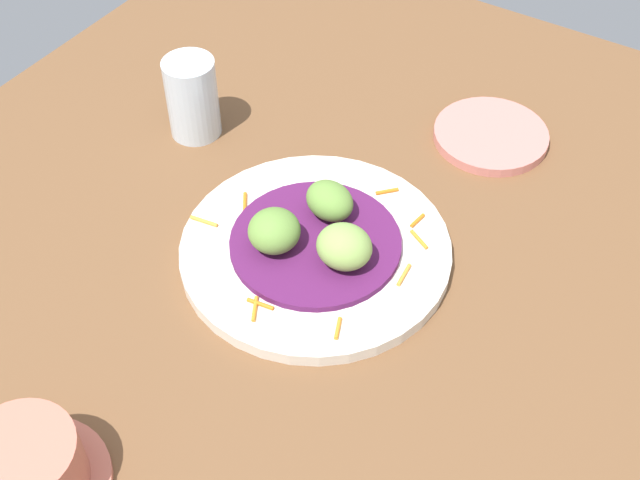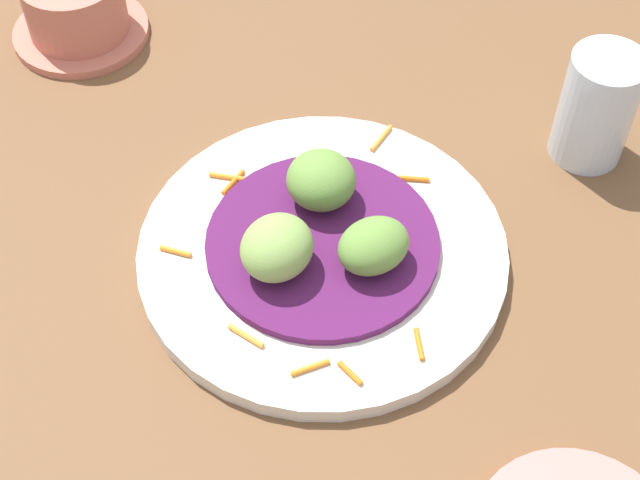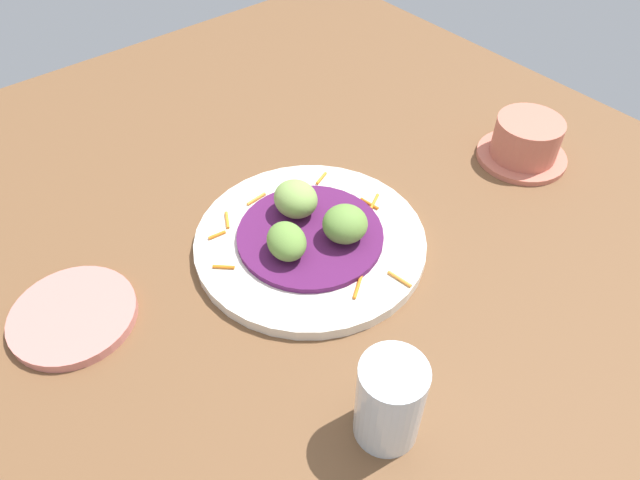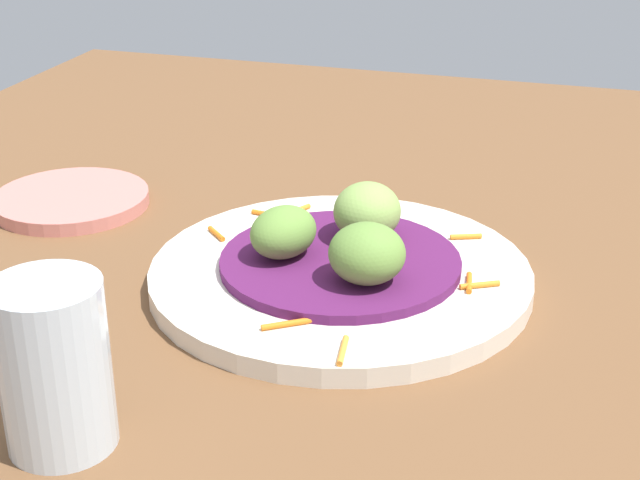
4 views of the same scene
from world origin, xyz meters
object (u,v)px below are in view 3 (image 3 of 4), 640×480
object	(u,v)px
main_plate	(310,241)
guac_scoop_right	(287,241)
guac_scoop_left	(345,224)
side_plate_small	(73,316)
guac_scoop_center	(298,198)
terracotta_bowl	(526,142)
water_glass	(390,401)

from	to	relation	value
main_plate	guac_scoop_right	bearing A→B (deg)	101.59
guac_scoop_left	side_plate_small	world-z (taller)	guac_scoop_left
guac_scoop_left	guac_scoop_center	bearing A→B (deg)	11.59
guac_scoop_center	side_plate_small	size ratio (longest dim) A/B	0.42
main_plate	terracotta_bowl	distance (cm)	34.49
terracotta_bowl	water_glass	bearing A→B (deg)	111.59
guac_scoop_right	side_plate_small	bearing A→B (deg)	69.48
side_plate_small	water_glass	bearing A→B (deg)	-150.45
water_glass	side_plate_small	bearing A→B (deg)	29.55
guac_scoop_left	main_plate	bearing A→B (deg)	41.59
terracotta_bowl	guac_scoop_right	bearing A→B (deg)	82.84
terracotta_bowl	water_glass	world-z (taller)	water_glass
guac_scoop_center	water_glass	bearing A→B (deg)	158.18
guac_scoop_center	terracotta_bowl	distance (cm)	34.05
side_plate_small	water_glass	size ratio (longest dim) A/B	1.38
guac_scoop_left	water_glass	distance (cm)	23.10
guac_scoop_left	side_plate_small	distance (cm)	31.42
guac_scoop_right	side_plate_small	world-z (taller)	guac_scoop_right
guac_scoop_center	guac_scoop_right	distance (cm)	7.15
guac_scoop_center	guac_scoop_left	bearing A→B (deg)	-168.41
guac_scoop_right	guac_scoop_center	bearing A→B (deg)	-48.41
guac_scoop_left	guac_scoop_center	size ratio (longest dim) A/B	0.95
side_plate_small	water_glass	xyz separation A→B (cm)	(-30.35, -17.21, 4.30)
guac_scoop_left	guac_scoop_right	size ratio (longest dim) A/B	0.97
main_plate	terracotta_bowl	xyz separation A→B (cm)	(-5.60, -33.96, 2.15)
guac_scoop_center	terracotta_bowl	size ratio (longest dim) A/B	0.45
guac_scoop_right	main_plate	bearing A→B (deg)	-78.41
side_plate_small	terracotta_bowl	world-z (taller)	terracotta_bowl
main_plate	guac_scoop_left	size ratio (longest dim) A/B	5.25
terracotta_bowl	main_plate	bearing A→B (deg)	80.63
main_plate	guac_scoop_right	size ratio (longest dim) A/B	5.10
guac_scoop_center	side_plate_small	bearing A→B (deg)	82.46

